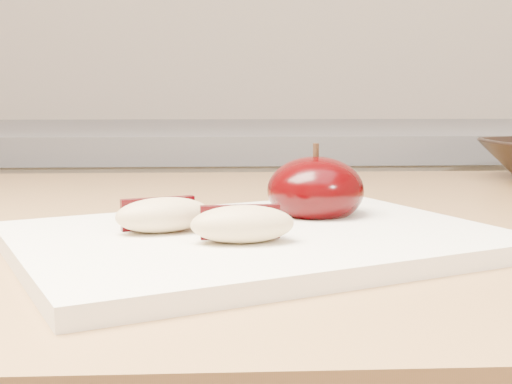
{
  "coord_description": "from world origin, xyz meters",
  "views": [
    {
      "loc": [
        -0.12,
        -0.06,
        1.0
      ],
      "look_at": [
        -0.1,
        0.38,
        0.94
      ],
      "focal_mm": 50.0,
      "sensor_mm": 36.0,
      "label": 1
    }
  ],
  "objects": [
    {
      "name": "back_cabinet",
      "position": [
        0.0,
        1.2,
        0.47
      ],
      "size": [
        2.4,
        0.62,
        0.94
      ],
      "color": "silver",
      "rests_on": "ground"
    },
    {
      "name": "apple_wedge_b",
      "position": [
        -0.11,
        0.35,
        0.92
      ],
      "size": [
        0.06,
        0.03,
        0.02
      ],
      "rotation": [
        0.0,
        0.0,
        0.08
      ],
      "color": "tan",
      "rests_on": "cutting_board"
    },
    {
      "name": "apple_half",
      "position": [
        -0.05,
        0.44,
        0.93
      ],
      "size": [
        0.09,
        0.09,
        0.06
      ],
      "rotation": [
        0.0,
        0.0,
        -0.26
      ],
      "color": "black",
      "rests_on": "cutting_board"
    },
    {
      "name": "apple_wedge_a",
      "position": [
        -0.16,
        0.38,
        0.92
      ],
      "size": [
        0.07,
        0.05,
        0.02
      ],
      "rotation": [
        0.0,
        0.0,
        0.35
      ],
      "color": "tan",
      "rests_on": "cutting_board"
    },
    {
      "name": "cutting_board",
      "position": [
        -0.1,
        0.38,
        0.91
      ],
      "size": [
        0.36,
        0.32,
        0.01
      ],
      "primitive_type": "cube",
      "rotation": [
        0.0,
        0.0,
        0.42
      ],
      "color": "white",
      "rests_on": "island_counter"
    }
  ]
}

